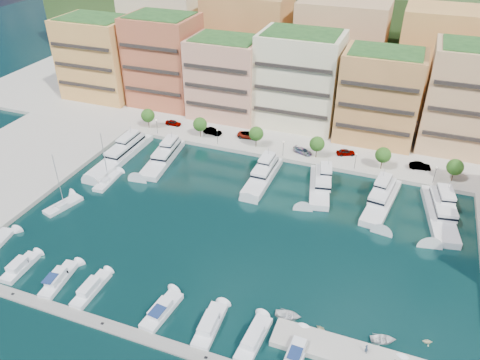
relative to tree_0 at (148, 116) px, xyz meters
The scene contains 51 objects.
ground 52.39m from the tree_0, 39.95° to the right, with size 400.00×400.00×0.00m, color black.
north_quay 49.34m from the tree_0, 35.47° to the left, with size 220.00×64.00×2.00m, color #9E998E.
hillside 86.46m from the tree_0, 62.40° to the left, with size 240.00×40.00×58.00m, color #1E3A17.
south_pontoon 73.65m from the tree_0, 59.77° to the right, with size 72.00×2.20×0.35m, color gray.
apartment_0 31.96m from the tree_0, 147.61° to the left, with size 22.00×16.50×24.80m.
apartment_1 21.20m from the tree_0, 102.21° to the left, with size 20.00×16.50×26.80m.
apartment_2 24.86m from the tree_0, 44.13° to the left, with size 20.00×15.50×22.80m.
apartment_3 43.22m from the tree_0, 25.95° to the left, with size 22.00×16.50×25.80m.
apartment_4 62.75m from the tree_0, 15.37° to the left, with size 20.00×15.50×23.80m.
apartment_5 84.60m from the tree_0, 12.71° to the left, with size 22.00×16.50×26.80m.
backblock_0 44.63m from the tree_0, 110.32° to the left, with size 26.00×18.00×30.00m, color beige.
backblock_1 44.63m from the tree_0, 69.68° to the left, with size 26.00×18.00×30.00m, color #DA9551.
backblock_2 61.58m from the tree_0, 41.99° to the left, with size 26.00×18.00×30.00m, color tan.
backblock_3 85.98m from the tree_0, 28.37° to the left, with size 26.00×18.00×30.00m, color #DAA04F.
tree_0 is the anchor object (origin of this frame).
tree_1 16.00m from the tree_0, ahead, with size 3.80×3.80×5.65m.
tree_2 32.00m from the tree_0, ahead, with size 3.80×3.80×5.65m.
tree_3 48.00m from the tree_0, ahead, with size 3.80×3.80×5.65m.
tree_4 64.00m from the tree_0, ahead, with size 3.80×3.80×5.65m.
tree_5 80.00m from the tree_0, ahead, with size 3.80×3.80×5.65m.
lamppost_0 4.70m from the tree_0, 29.90° to the right, with size 0.30×0.30×4.20m.
lamppost_1 22.14m from the tree_0, ahead, with size 0.30×0.30×4.20m.
lamppost_2 40.08m from the tree_0, ahead, with size 0.30×0.30×4.20m.
lamppost_3 58.05m from the tree_0, ahead, with size 0.30×0.30×4.20m.
lamppost_4 76.04m from the tree_0, ahead, with size 0.30×0.30×4.20m.
yacht_0 16.01m from the tree_0, 85.42° to the right, with size 4.95×24.20×7.30m.
yacht_1 18.35m from the tree_0, 48.29° to the right, with size 6.89×19.80×7.30m.
yacht_3 40.45m from the tree_0, 18.41° to the right, with size 4.75×18.02×7.30m.
yacht_4 53.36m from the tree_0, 13.39° to the right, with size 7.71×17.53×7.30m.
yacht_5 67.16m from the tree_0, 11.43° to the right, with size 7.16×19.62×7.30m.
yacht_6 78.98m from the tree_0, 10.05° to the right, with size 8.28×20.78×7.30m.
cruiser_0 58.61m from the tree_0, 83.48° to the right, with size 2.95×7.94×2.55m.
cruiser_1 60.23m from the tree_0, 75.31° to the right, with size 3.52×9.25×2.66m.
cruiser_2 62.26m from the tree_0, 69.27° to the right, with size 2.41×8.96×2.55m.
cruiser_4 68.33m from the tree_0, 58.45° to the right, with size 3.74×9.05×2.66m.
cruiser_5 73.13m from the tree_0, 52.73° to the right, with size 3.26×9.19×2.55m.
cruiser_6 77.78m from the tree_0, 48.43° to the right, with size 3.35×9.35×2.55m.
cruiser_7 82.43m from the tree_0, 44.90° to the right, with size 2.92×8.40×2.66m.
sailboat_1 39.43m from the tree_0, 88.28° to the right, with size 5.09×8.95×13.20m.
sailboat_2 28.21m from the tree_0, 80.66° to the right, with size 3.25×8.97×13.20m.
tender_3 90.94m from the tree_0, 32.65° to the right, with size 1.33×1.54×0.81m, color beige.
tender_2 86.86m from the tree_0, 36.05° to the right, with size 2.81×3.93×0.81m, color silver.
tender_0 75.69m from the tree_0, 43.05° to the right, with size 3.03×4.25×0.88m, color silver.
tender_1 80.28m from the tree_0, 40.73° to the right, with size 1.41×1.63×0.86m, color beige.
car_0 7.49m from the tree_0, 33.95° to the left, with size 1.82×4.52×1.54m, color gray.
car_1 18.83m from the tree_0, ahead, with size 1.79×5.13×1.69m, color gray.
car_2 28.84m from the tree_0, ahead, with size 2.73×5.92×1.64m, color gray.
car_3 44.50m from the tree_0, ahead, with size 1.99×4.91×1.42m, color gray.
car_4 55.02m from the tree_0, ahead, with size 1.88×4.67×1.59m, color gray.
car_5 72.93m from the tree_0, ahead, with size 1.72×4.94×1.63m, color gray.
person_0 87.35m from the tree_0, 38.93° to the right, with size 0.60×0.39×1.64m, color #233246.
Camera 1 is at (26.25, -69.54, 59.34)m, focal length 35.00 mm.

